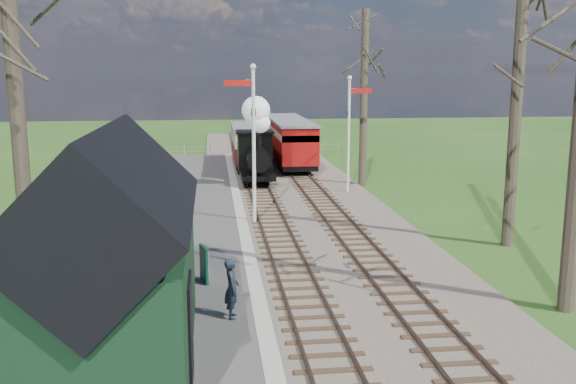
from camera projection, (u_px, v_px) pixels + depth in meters
name	position (u px, v px, depth m)	size (l,w,h in m)	color
distant_hills	(246.00, 261.00, 75.61)	(114.40, 48.00, 22.02)	#385B23
ballast_bed	(287.00, 194.00, 31.22)	(8.00, 60.00, 0.10)	brown
track_near	(261.00, 193.00, 31.06)	(1.60, 60.00, 0.15)	brown
track_far	(313.00, 192.00, 31.36)	(1.60, 60.00, 0.15)	brown
platform	(180.00, 238.00, 22.85)	(5.00, 44.00, 0.20)	#474442
coping_strip	(245.00, 236.00, 23.12)	(0.40, 44.00, 0.21)	#B2AD9E
station_shed	(112.00, 263.00, 12.60)	(3.25, 6.30, 4.78)	black
semaphore_near	(252.00, 133.00, 24.46)	(1.22, 0.24, 6.22)	silver
semaphore_far	(350.00, 125.00, 30.96)	(1.22, 0.24, 5.72)	silver
bare_trees	(336.00, 97.00, 18.65)	(15.51, 22.39, 12.00)	#382D23
fence_line	(249.00, 149.00, 44.66)	(12.60, 0.08, 1.00)	slate
locomotive	(256.00, 146.00, 33.34)	(1.81, 4.22, 4.52)	black
coach	(249.00, 144.00, 39.36)	(2.11, 7.24, 2.22)	black
red_carriage_a	(295.00, 145.00, 38.08)	(2.23, 5.53, 2.35)	black
red_carriage_b	(284.00, 135.00, 43.45)	(2.23, 5.53, 2.35)	black
sign_board	(204.00, 264.00, 17.72)	(0.27, 0.69, 1.02)	#0E432C
bench	(175.00, 332.00, 13.39)	(0.46, 1.54, 0.88)	#472E19
person	(232.00, 288.00, 15.11)	(0.53, 0.35, 1.45)	#19212E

